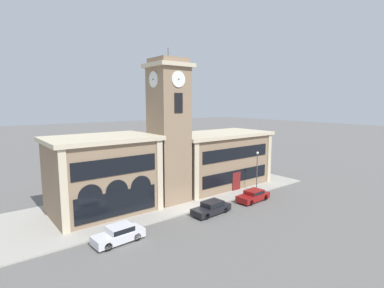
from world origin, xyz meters
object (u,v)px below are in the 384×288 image
at_px(parked_car_far, 253,195).
at_px(street_lamp, 257,165).
at_px(parked_car_near, 119,234).
at_px(parked_car_mid, 212,207).

height_order(parked_car_far, street_lamp, street_lamp).
bearing_deg(street_lamp, parked_car_far, -145.98).
bearing_deg(parked_car_far, parked_car_near, -3.39).
bearing_deg(parked_car_mid, parked_car_far, 176.60).
distance_m(parked_car_near, parked_car_far, 17.61).
bearing_deg(parked_car_far, parked_car_mid, -3.40).
relative_size(parked_car_mid, parked_car_far, 1.01).
bearing_deg(street_lamp, parked_car_near, -174.28).
xyz_separation_m(parked_car_mid, parked_car_far, (6.86, -0.00, -0.00)).
height_order(parked_car_mid, parked_car_far, parked_car_mid).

